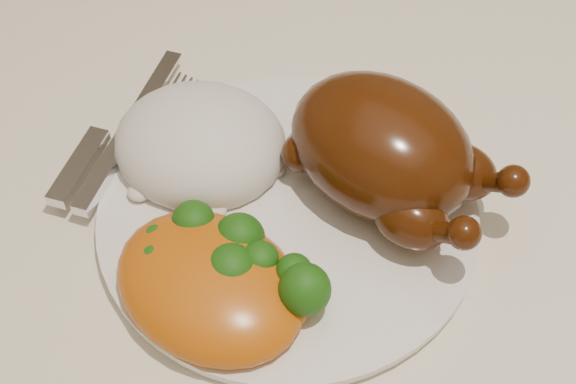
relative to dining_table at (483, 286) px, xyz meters
The scene contains 7 objects.
dining_table is the anchor object (origin of this frame).
tablecloth 0.07m from the dining_table, ahead, with size 1.73×1.03×0.18m.
dinner_plate 0.19m from the dining_table, 146.33° to the right, with size 0.26×0.26×0.01m, color white.
roast_chicken 0.18m from the dining_table, 155.51° to the right, with size 0.17×0.13×0.09m.
rice_mound 0.26m from the dining_table, 160.01° to the right, with size 0.15×0.14×0.07m.
mac_and_cheese 0.25m from the dining_table, 129.31° to the right, with size 0.15×0.12×0.05m.
cutlery 0.31m from the dining_table, 158.45° to the right, with size 0.05×0.17×0.01m.
Camera 1 is at (0.04, -0.38, 1.22)m, focal length 50.00 mm.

